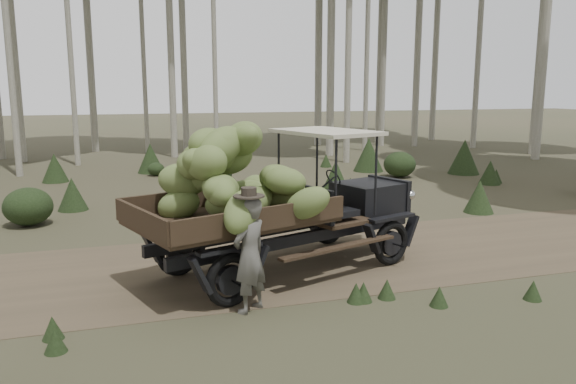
# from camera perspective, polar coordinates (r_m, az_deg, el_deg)

# --- Properties ---
(ground) EXTENTS (120.00, 120.00, 0.00)m
(ground) POSITION_cam_1_polar(r_m,az_deg,el_deg) (10.35, 2.67, -6.82)
(ground) COLOR #473D2B
(ground) RESTS_ON ground
(dirt_track) EXTENTS (70.00, 4.00, 0.01)m
(dirt_track) POSITION_cam_1_polar(r_m,az_deg,el_deg) (10.35, 2.67, -6.80)
(dirt_track) COLOR brown
(dirt_track) RESTS_ON ground
(banana_truck) EXTENTS (5.39, 3.47, 2.68)m
(banana_truck) POSITION_cam_1_polar(r_m,az_deg,el_deg) (9.07, -3.16, 0.55)
(banana_truck) COLOR black
(banana_truck) RESTS_ON ground
(farmer) EXTENTS (0.71, 0.66, 1.77)m
(farmer) POSITION_cam_1_polar(r_m,az_deg,el_deg) (7.80, -3.92, -6.28)
(farmer) COLOR #55534E
(farmer) RESTS_ON ground
(undergrowth) EXTENTS (23.61, 23.59, 1.30)m
(undergrowth) POSITION_cam_1_polar(r_m,az_deg,el_deg) (11.28, 0.94, -2.61)
(undergrowth) COLOR #233319
(undergrowth) RESTS_ON ground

